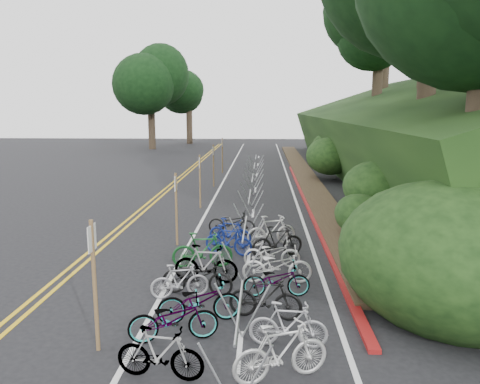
% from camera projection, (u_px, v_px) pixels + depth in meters
% --- Properties ---
extents(ground, '(120.00, 120.00, 0.00)m').
position_uv_depth(ground, '(114.00, 305.00, 11.18)').
color(ground, black).
rests_on(ground, ground).
extents(road_markings, '(7.47, 80.00, 0.01)m').
position_uv_depth(road_markings, '(198.00, 212.00, 21.07)').
color(road_markings, gold).
rests_on(road_markings, ground).
extents(red_curb, '(0.25, 28.00, 0.10)m').
position_uv_depth(red_curb, '(307.00, 204.00, 22.69)').
color(red_curb, maroon).
rests_on(red_curb, ground).
extents(embankment, '(14.30, 48.14, 9.11)m').
position_uv_depth(embankment, '(416.00, 142.00, 28.80)').
color(embankment, black).
rests_on(embankment, ground).
extents(tree_cluster, '(32.17, 53.80, 17.88)m').
position_uv_depth(tree_cluster, '(360.00, 6.00, 30.37)').
color(tree_cluster, '#2D2319').
rests_on(tree_cluster, ground).
extents(bike_rack_front, '(1.15, 2.63, 1.20)m').
position_uv_depth(bike_rack_front, '(239.00, 326.00, 8.26)').
color(bike_rack_front, '#97999E').
rests_on(bike_rack_front, ground).
extents(bike_racks_rest, '(1.14, 23.00, 1.17)m').
position_uv_depth(bike_racks_rest, '(252.00, 184.00, 23.66)').
color(bike_racks_rest, '#97999E').
rests_on(bike_racks_rest, ground).
extents(signpost_near, '(0.08, 0.40, 2.61)m').
position_uv_depth(signpost_near, '(94.00, 277.00, 8.85)').
color(signpost_near, brown).
rests_on(signpost_near, ground).
extents(signposts_rest, '(0.08, 18.40, 2.50)m').
position_uv_depth(signposts_rest, '(208.00, 169.00, 24.66)').
color(signposts_rest, brown).
rests_on(signposts_rest, ground).
extents(bike_front, '(0.79, 1.51, 0.88)m').
position_uv_depth(bike_front, '(180.00, 281.00, 11.55)').
color(bike_front, '#9E9EA3').
rests_on(bike_front, ground).
extents(bike_valet, '(3.28, 11.17, 1.07)m').
position_uv_depth(bike_valet, '(238.00, 268.00, 12.33)').
color(bike_valet, slate).
rests_on(bike_valet, ground).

